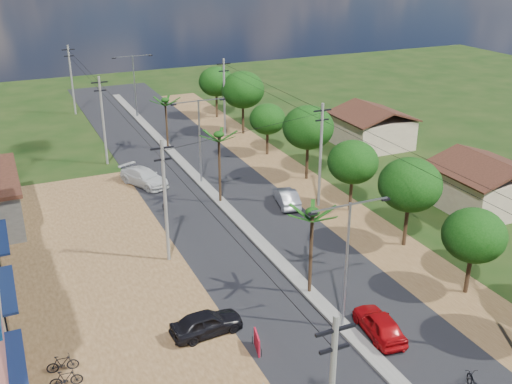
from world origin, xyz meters
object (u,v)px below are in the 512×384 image
(car_red_near, at_px, (379,325))
(car_parked_dark, at_px, (207,323))
(car_silver_mid, at_px, (287,198))
(car_white_far, at_px, (144,177))
(roadside_sign, at_px, (257,343))

(car_red_near, height_order, car_parked_dark, car_red_near)
(car_silver_mid, height_order, car_parked_dark, car_parked_dark)
(car_white_far, distance_m, roadside_sign, 26.65)
(car_parked_dark, relative_size, roadside_sign, 3.17)
(car_white_far, bearing_deg, roadside_sign, -115.81)
(car_silver_mid, distance_m, roadside_sign, 20.07)
(roadside_sign, bearing_deg, car_white_far, 101.69)
(car_white_far, bearing_deg, car_parked_dark, -120.67)
(car_parked_dark, height_order, roadside_sign, car_parked_dark)
(car_red_near, xyz_separation_m, roadside_sign, (-7.00, 1.55, -0.17))
(car_white_far, xyz_separation_m, roadside_sign, (-0.50, -26.65, -0.22))
(car_white_far, distance_m, car_parked_dark, 24.16)
(roadside_sign, bearing_deg, car_parked_dark, 140.14)
(car_silver_mid, height_order, roadside_sign, car_silver_mid)
(car_silver_mid, xyz_separation_m, car_parked_dark, (-12.50, -14.49, 0.00))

